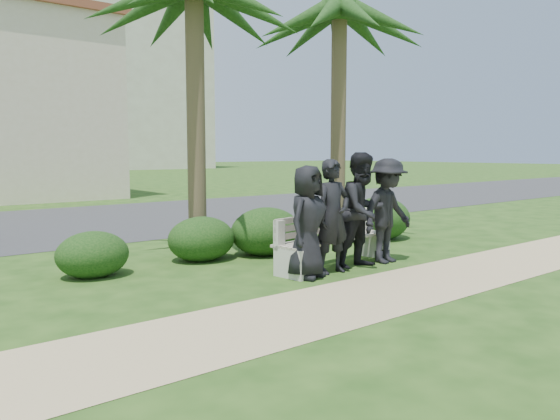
# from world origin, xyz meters

# --- Properties ---
(ground) EXTENTS (160.00, 160.00, 0.00)m
(ground) POSITION_xyz_m (0.00, 0.00, 0.00)
(ground) COLOR #1E4012
(ground) RESTS_ON ground
(footpath) EXTENTS (30.00, 1.60, 0.01)m
(footpath) POSITION_xyz_m (0.00, -1.80, 0.00)
(footpath) COLOR tan
(footpath) RESTS_ON ground
(asphalt_street) EXTENTS (160.00, 8.00, 0.01)m
(asphalt_street) POSITION_xyz_m (0.00, 8.00, 0.00)
(asphalt_street) COLOR #2D2D30
(asphalt_street) RESTS_ON ground
(hotel_tower) EXTENTS (26.00, 18.00, 37.30)m
(hotel_tower) POSITION_xyz_m (14.00, 55.00, 13.41)
(hotel_tower) COLOR beige
(hotel_tower) RESTS_ON ground
(park_bench) EXTENTS (2.43, 0.87, 0.82)m
(park_bench) POSITION_xyz_m (0.30, -0.19, 0.37)
(park_bench) COLOR #9F9585
(park_bench) RESTS_ON ground
(man_a) EXTENTS (0.93, 0.76, 1.64)m
(man_a) POSITION_xyz_m (-0.59, -0.54, 0.82)
(man_a) COLOR black
(man_a) RESTS_ON ground
(man_b) EXTENTS (0.64, 0.42, 1.72)m
(man_b) POSITION_xyz_m (-0.07, -0.52, 0.86)
(man_b) COLOR black
(man_b) RESTS_ON ground
(man_c) EXTENTS (0.91, 0.72, 1.82)m
(man_c) POSITION_xyz_m (0.58, -0.54, 0.91)
(man_c) COLOR black
(man_c) RESTS_ON ground
(man_d) EXTENTS (1.15, 0.71, 1.72)m
(man_d) POSITION_xyz_m (1.17, -0.53, 0.86)
(man_d) COLOR black
(man_d) RESTS_ON ground
(hedge_a) EXTENTS (1.07, 0.88, 0.69)m
(hedge_a) POSITION_xyz_m (-3.00, 1.50, 0.35)
(hedge_a) COLOR black
(hedge_a) RESTS_ON ground
(hedge_b) EXTENTS (1.18, 0.97, 0.77)m
(hedge_b) POSITION_xyz_m (-1.12, 1.57, 0.38)
(hedge_b) COLOR black
(hedge_b) RESTS_ON ground
(hedge_c) EXTENTS (0.97, 0.80, 0.63)m
(hedge_c) POSITION_xyz_m (0.30, 1.53, 0.32)
(hedge_c) COLOR black
(hedge_c) RESTS_ON ground
(hedge_d) EXTENTS (1.34, 1.10, 0.87)m
(hedge_d) POSITION_xyz_m (0.07, 1.31, 0.44)
(hedge_d) COLOR black
(hedge_d) RESTS_ON ground
(hedge_f) EXTENTS (1.41, 1.17, 0.92)m
(hedge_f) POSITION_xyz_m (2.97, 1.19, 0.46)
(hedge_f) COLOR black
(hedge_f) RESTS_ON ground
(palm_right) EXTENTS (3.00, 3.00, 5.69)m
(palm_right) POSITION_xyz_m (2.48, 1.95, 4.72)
(palm_right) COLOR brown
(palm_right) RESTS_ON ground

